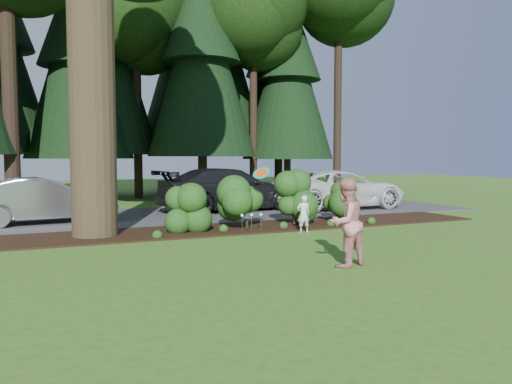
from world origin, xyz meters
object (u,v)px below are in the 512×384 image
at_px(frisbee, 261,173).
at_px(adult, 346,222).
at_px(car_white_suv, 339,189).
at_px(car_dark_suv, 229,189).
at_px(car_silver_wagon, 43,200).
at_px(child, 304,214).

bearing_deg(frisbee, adult, -92.75).
bearing_deg(adult, frisbee, -109.33).
distance_m(car_white_suv, adult, 11.41).
distance_m(adult, frisbee, 4.73).
bearing_deg(car_dark_suv, car_silver_wagon, 92.62).
height_order(car_dark_suv, frisbee, frisbee).
bearing_deg(child, frisbee, -6.53).
xyz_separation_m(child, frisbee, (-1.22, 0.31, 1.21)).
distance_m(child, frisbee, 1.75).
relative_size(car_silver_wagon, child, 4.18).
relative_size(car_dark_suv, adult, 3.33).
bearing_deg(adult, child, -125.00).
bearing_deg(child, car_dark_suv, -83.06).
xyz_separation_m(adult, frisbee, (0.22, 4.64, 0.86)).
bearing_deg(child, car_silver_wagon, -28.96).
bearing_deg(adult, car_silver_wagon, -76.29).
xyz_separation_m(car_white_suv, car_dark_suv, (-4.62, 1.10, 0.05)).
bearing_deg(car_silver_wagon, child, -134.72).
xyz_separation_m(car_white_suv, frisbee, (-5.91, -4.98, 0.92)).
distance_m(car_dark_suv, adult, 10.82).
bearing_deg(child, car_white_suv, -124.07).
bearing_deg(car_dark_suv, adult, 164.96).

